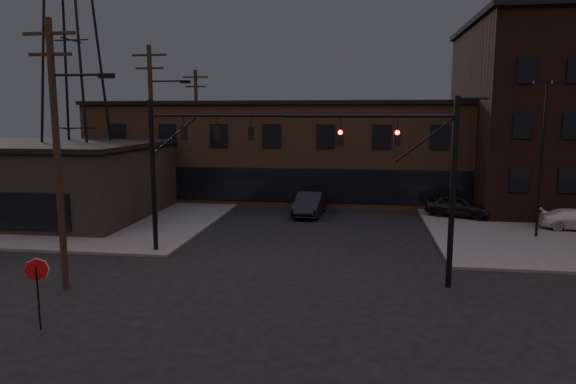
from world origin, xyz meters
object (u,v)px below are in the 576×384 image
at_px(traffic_signal_near, 425,171).
at_px(parked_car_lot_a, 459,206).
at_px(car_crossing, 310,204).
at_px(traffic_signal_far, 176,158).
at_px(stop_sign, 37,277).

distance_m(traffic_signal_near, parked_car_lot_a, 16.01).
height_order(parked_car_lot_a, car_crossing, parked_car_lot_a).
xyz_separation_m(traffic_signal_far, stop_sign, (-1.28, -9.99, -3.17)).
relative_size(traffic_signal_near, stop_sign, 3.23).
distance_m(traffic_signal_far, stop_sign, 10.55).
bearing_deg(stop_sign, traffic_signal_near, 25.90).
bearing_deg(parked_car_lot_a, traffic_signal_far, 148.44).
height_order(traffic_signal_far, parked_car_lot_a, traffic_signal_far).
relative_size(traffic_signal_near, parked_car_lot_a, 1.77).
relative_size(traffic_signal_near, car_crossing, 1.56).
xyz_separation_m(traffic_signal_near, stop_sign, (-13.36, -6.49, -3.09)).
distance_m(traffic_signal_far, car_crossing, 13.28).
bearing_deg(traffic_signal_near, stop_sign, -154.10).
height_order(traffic_signal_near, parked_car_lot_a, traffic_signal_near).
distance_m(traffic_signal_far, parked_car_lot_a, 20.31).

